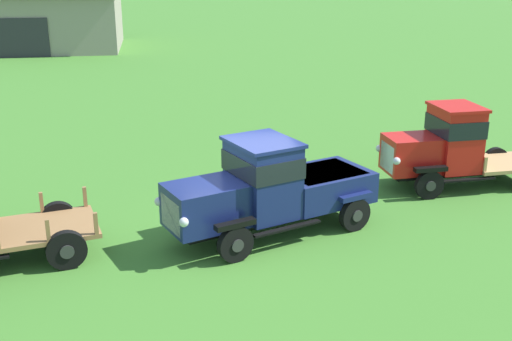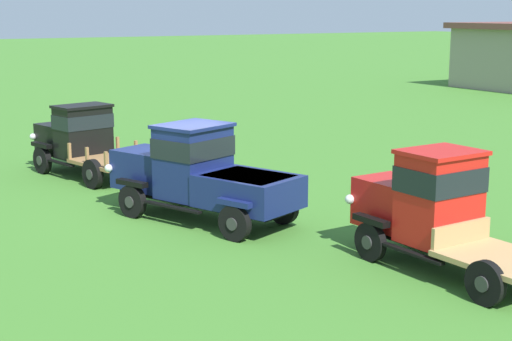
# 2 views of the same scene
# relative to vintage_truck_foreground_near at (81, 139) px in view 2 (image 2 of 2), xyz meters

# --- Properties ---
(ground_plane) EXTENTS (240.00, 240.00, 0.00)m
(ground_plane) POSITION_rel_vintage_truck_foreground_near_xyz_m (5.91, 0.67, -1.07)
(ground_plane) COLOR #3D7528
(vintage_truck_foreground_near) EXTENTS (4.81, 2.72, 2.11)m
(vintage_truck_foreground_near) POSITION_rel_vintage_truck_foreground_near_xyz_m (0.00, 0.00, 0.00)
(vintage_truck_foreground_near) COLOR black
(vintage_truck_foreground_near) RESTS_ON ground
(vintage_truck_second_in_line) EXTENTS (5.25, 3.34, 2.26)m
(vintage_truck_second_in_line) POSITION_rel_vintage_truck_foreground_near_xyz_m (6.55, 0.74, 0.05)
(vintage_truck_second_in_line) COLOR black
(vintage_truck_second_in_line) RESTS_ON ground
(vintage_truck_midrow_center) EXTENTS (4.61, 1.96, 2.30)m
(vintage_truck_midrow_center) POSITION_rel_vintage_truck_foreground_near_xyz_m (11.86, 3.08, 0.11)
(vintage_truck_midrow_center) COLOR black
(vintage_truck_midrow_center) RESTS_ON ground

